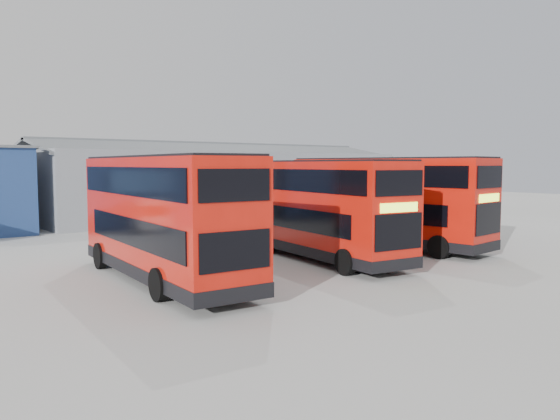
# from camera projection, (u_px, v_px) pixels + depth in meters

# --- Properties ---
(ground_plane) EXTENTS (120.00, 120.00, 0.00)m
(ground_plane) POSITION_uv_depth(u_px,v_px,m) (307.00, 252.00, 25.36)
(ground_plane) COLOR #A4A49E
(ground_plane) RESTS_ON ground
(maintenance_shed) EXTENTS (30.50, 12.00, 5.89)m
(maintenance_shed) POSITION_uv_depth(u_px,v_px,m) (219.00, 182.00, 45.65)
(maintenance_shed) COLOR gray
(maintenance_shed) RESTS_ON ground
(double_decker_left) EXTENTS (3.40, 10.48, 4.36)m
(double_decker_left) POSITION_uv_depth(u_px,v_px,m) (163.00, 219.00, 18.81)
(double_decker_left) COLOR red
(double_decker_left) RESTS_ON ground
(double_decker_centre) EXTENTS (3.90, 10.25, 4.24)m
(double_decker_centre) POSITION_uv_depth(u_px,v_px,m) (318.00, 210.00, 23.36)
(double_decker_centre) COLOR red
(double_decker_centre) RESTS_ON ground
(double_decker_right) EXTENTS (3.35, 10.55, 4.39)m
(double_decker_right) POSITION_uv_depth(u_px,v_px,m) (387.00, 203.00, 26.70)
(double_decker_right) COLOR red
(double_decker_right) RESTS_ON ground
(single_decker_blue) EXTENTS (3.69, 10.21, 2.71)m
(single_decker_blue) POSITION_uv_depth(u_px,v_px,m) (366.00, 209.00, 33.13)
(single_decker_blue) COLOR black
(single_decker_blue) RESTS_ON ground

